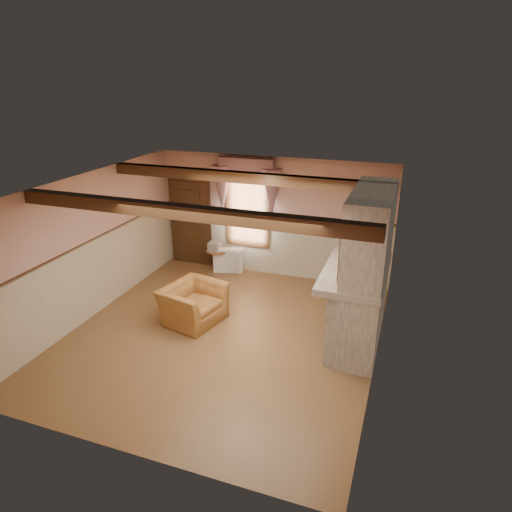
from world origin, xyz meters
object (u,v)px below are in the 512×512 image
(bowl, at_px, (357,264))
(oil_lamp, at_px, (360,252))
(side_table, at_px, (217,260))
(armchair, at_px, (193,304))
(radiator, at_px, (228,260))
(mantel_clock, at_px, (362,247))

(bowl, bearing_deg, oil_lamp, 90.00)
(side_table, bearing_deg, armchair, -77.03)
(oil_lamp, bearing_deg, radiator, 152.87)
(bowl, height_order, mantel_clock, mantel_clock)
(radiator, distance_m, mantel_clock, 3.71)
(radiator, bearing_deg, bowl, -44.98)
(armchair, bearing_deg, oil_lamp, -63.46)
(bowl, bearing_deg, side_table, 150.95)
(radiator, distance_m, oil_lamp, 3.87)
(bowl, relative_size, oil_lamp, 1.16)
(bowl, bearing_deg, mantel_clock, 90.00)
(side_table, bearing_deg, mantel_clock, -19.91)
(oil_lamp, bearing_deg, bowl, -90.00)
(armchair, distance_m, mantel_clock, 3.39)
(mantel_clock, height_order, oil_lamp, oil_lamp)
(side_table, relative_size, bowl, 1.69)
(armchair, distance_m, bowl, 3.21)
(side_table, relative_size, mantel_clock, 2.29)
(side_table, relative_size, radiator, 0.79)
(side_table, height_order, bowl, bowl)
(side_table, xyz_separation_m, bowl, (3.54, -1.97, 1.18))
(armchair, relative_size, oil_lamp, 4.00)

